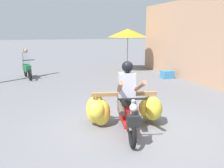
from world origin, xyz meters
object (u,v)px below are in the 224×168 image
object	(u,v)px
produce_crate	(167,74)
market_umbrella_near_shop	(128,33)
motorbike_distant_ahead_left	(27,66)
motorbike_main_loaded	(126,108)

from	to	relation	value
produce_crate	market_umbrella_near_shop	bearing A→B (deg)	109.18
motorbike_distant_ahead_left	market_umbrella_near_shop	xyz separation A→B (m)	(5.30, 0.53, 1.51)
market_umbrella_near_shop	produce_crate	xyz separation A→B (m)	(0.93, -2.66, -1.89)
motorbike_main_loaded	motorbike_distant_ahead_left	world-z (taller)	motorbike_main_loaded
motorbike_main_loaded	produce_crate	world-z (taller)	motorbike_main_loaded
motorbike_distant_ahead_left	produce_crate	bearing A→B (deg)	-18.88
motorbike_main_loaded	market_umbrella_near_shop	distance (m)	8.20
motorbike_main_loaded	motorbike_distant_ahead_left	xyz separation A→B (m)	(-2.17, 6.87, 0.10)
motorbike_distant_ahead_left	market_umbrella_near_shop	distance (m)	5.54
motorbike_main_loaded	market_umbrella_near_shop	size ratio (longest dim) A/B	0.86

